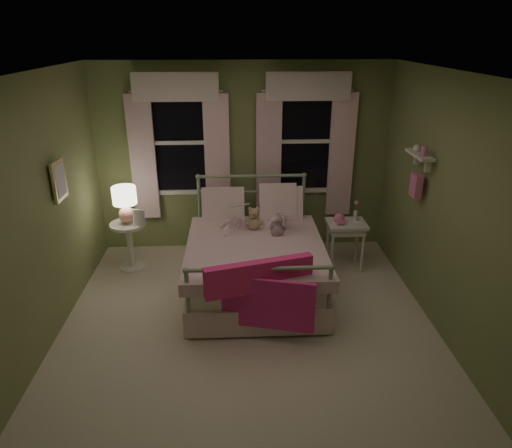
{
  "coord_description": "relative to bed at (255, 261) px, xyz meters",
  "views": [
    {
      "loc": [
        -0.11,
        -4.04,
        2.94
      ],
      "look_at": [
        0.11,
        0.51,
        1.0
      ],
      "focal_mm": 32.0,
      "sensor_mm": 36.0,
      "label": 1
    }
  ],
  "objects": [
    {
      "name": "room_shell",
      "position": [
        -0.11,
        -0.85,
        0.92
      ],
      "size": [
        4.2,
        4.2,
        4.2
      ],
      "color": "white",
      "rests_on": "ground"
    },
    {
      "name": "bed",
      "position": [
        0.0,
        0.0,
        0.0
      ],
      "size": [
        1.58,
        2.04,
        1.18
      ],
      "color": "white",
      "rests_on": "ground"
    },
    {
      "name": "pink_throw",
      "position": [
        -0.01,
        -1.02,
        0.23
      ],
      "size": [
        1.09,
        0.41,
        0.71
      ],
      "color": "#EF2E7C",
      "rests_on": "bed"
    },
    {
      "name": "child_left",
      "position": [
        -0.29,
        0.43,
        0.57
      ],
      "size": [
        0.31,
        0.23,
        0.76
      ],
      "primitive_type": "imported",
      "rotation": [
        0.0,
        0.0,
        2.95
      ],
      "color": "#F7D1DD",
      "rests_on": "bed"
    },
    {
      "name": "child_right",
      "position": [
        0.27,
        0.43,
        0.59
      ],
      "size": [
        0.41,
        0.33,
        0.79
      ],
      "primitive_type": "imported",
      "rotation": [
        0.0,
        0.0,
        3.06
      ],
      "color": "#F7D1DD",
      "rests_on": "bed"
    },
    {
      "name": "book_left",
      "position": [
        -0.29,
        0.18,
        0.59
      ],
      "size": [
        0.23,
        0.18,
        0.26
      ],
      "primitive_type": "imported",
      "rotation": [
        1.22,
        0.0,
        0.35
      ],
      "color": "beige",
      "rests_on": "child_left"
    },
    {
      "name": "book_right",
      "position": [
        0.27,
        0.18,
        0.54
      ],
      "size": [
        0.2,
        0.13,
        0.26
      ],
      "primitive_type": "imported",
      "rotation": [
        1.22,
        0.0,
        0.08
      ],
      "color": "beige",
      "rests_on": "child_right"
    },
    {
      "name": "teddy_bear",
      "position": [
        -0.01,
        0.27,
        0.42
      ],
      "size": [
        0.23,
        0.18,
        0.3
      ],
      "color": "tan",
      "rests_on": "bed"
    },
    {
      "name": "nightstand_left",
      "position": [
        -1.62,
        0.59,
        0.04
      ],
      "size": [
        0.46,
        0.46,
        0.65
      ],
      "color": "white",
      "rests_on": "ground"
    },
    {
      "name": "table_lamp",
      "position": [
        -1.62,
        0.59,
        0.58
      ],
      "size": [
        0.3,
        0.3,
        0.47
      ],
      "color": "#FEA796",
      "rests_on": "nightstand_left"
    },
    {
      "name": "book_nightstand",
      "position": [
        -1.52,
        0.51,
        0.28
      ],
      "size": [
        0.22,
        0.26,
        0.02
      ],
      "primitive_type": "imported",
      "rotation": [
        0.0,
        0.0,
        -0.3
      ],
      "color": "beige",
      "rests_on": "nightstand_left"
    },
    {
      "name": "nightstand_right",
      "position": [
        1.21,
        0.48,
        0.17
      ],
      "size": [
        0.5,
        0.4,
        0.64
      ],
      "color": "white",
      "rests_on": "ground"
    },
    {
      "name": "pink_toy",
      "position": [
        1.11,
        0.48,
        0.33
      ],
      "size": [
        0.14,
        0.19,
        0.14
      ],
      "color": "pink",
      "rests_on": "nightstand_right"
    },
    {
      "name": "bud_vase",
      "position": [
        1.33,
        0.53,
        0.41
      ],
      "size": [
        0.06,
        0.06,
        0.28
      ],
      "color": "white",
      "rests_on": "nightstand_right"
    },
    {
      "name": "window_left",
      "position": [
        -0.96,
        1.18,
        1.25
      ],
      "size": [
        1.34,
        0.13,
        1.96
      ],
      "color": "black",
      "rests_on": "room_shell"
    },
    {
      "name": "window_right",
      "position": [
        0.74,
        1.18,
        1.25
      ],
      "size": [
        1.34,
        0.13,
        1.96
      ],
      "color": "black",
      "rests_on": "room_shell"
    },
    {
      "name": "wall_shelf",
      "position": [
        1.79,
        -0.15,
        1.15
      ],
      "size": [
        0.15,
        0.5,
        0.6
      ],
      "color": "white",
      "rests_on": "room_shell"
    },
    {
      "name": "framed_picture",
      "position": [
        -2.06,
        -0.25,
        1.12
      ],
      "size": [
        0.03,
        0.32,
        0.42
      ],
      "color": "beige",
      "rests_on": "room_shell"
    }
  ]
}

